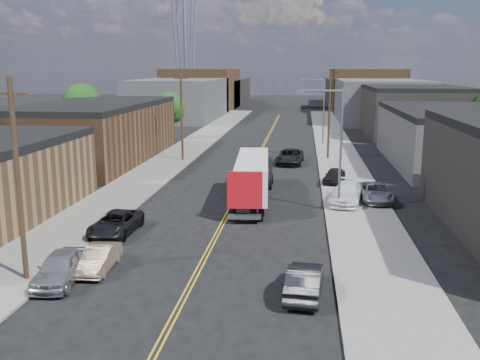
% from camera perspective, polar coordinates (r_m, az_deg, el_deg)
% --- Properties ---
extents(ground, '(260.00, 260.00, 0.00)m').
position_cam_1_polar(ground, '(74.47, 2.62, 3.90)').
color(ground, black).
rests_on(ground, ground).
extents(centerline, '(0.32, 120.00, 0.01)m').
position_cam_1_polar(centerline, '(59.70, 1.57, 1.91)').
color(centerline, gold).
rests_on(centerline, ground).
extents(sidewalk_left, '(5.00, 140.00, 0.15)m').
position_cam_1_polar(sidewalk_left, '(61.26, -7.32, 2.14)').
color(sidewalk_left, slate).
rests_on(sidewalk_left, ground).
extents(sidewalk_right, '(5.00, 140.00, 0.15)m').
position_cam_1_polar(sidewalk_right, '(59.60, 10.71, 1.75)').
color(sidewalk_right, slate).
rests_on(sidewalk_right, ground).
extents(warehouse_brown, '(12.00, 26.00, 6.60)m').
position_cam_1_polar(warehouse_brown, '(62.48, -15.23, 5.00)').
color(warehouse_brown, '#533721').
rests_on(warehouse_brown, ground).
extents(industrial_right_b, '(14.00, 24.00, 6.10)m').
position_cam_1_polar(industrial_right_b, '(62.29, 22.33, 4.27)').
color(industrial_right_b, '#3C3C3F').
rests_on(industrial_right_b, ground).
extents(industrial_right_c, '(14.00, 22.00, 7.60)m').
position_cam_1_polar(industrial_right_c, '(87.41, 17.89, 7.05)').
color(industrial_right_c, black).
rests_on(industrial_right_c, ground).
extents(skyline_left_a, '(16.00, 30.00, 8.00)m').
position_cam_1_polar(skyline_left_a, '(111.63, -6.42, 8.59)').
color(skyline_left_a, '#3C3C3F').
rests_on(skyline_left_a, ground).
extents(skyline_right_a, '(16.00, 30.00, 8.00)m').
position_cam_1_polar(skyline_right_a, '(109.73, 14.60, 8.23)').
color(skyline_right_a, '#3C3C3F').
rests_on(skyline_right_a, ground).
extents(skyline_left_b, '(16.00, 26.00, 10.00)m').
position_cam_1_polar(skyline_left_b, '(136.02, -4.03, 9.65)').
color(skyline_left_b, '#533721').
rests_on(skyline_left_b, ground).
extents(skyline_right_b, '(16.00, 26.00, 10.00)m').
position_cam_1_polar(skyline_right_b, '(134.46, 13.21, 9.34)').
color(skyline_right_b, '#533721').
rests_on(skyline_right_b, ground).
extents(skyline_left_c, '(16.00, 40.00, 7.00)m').
position_cam_1_polar(skyline_left_c, '(155.76, -2.64, 9.40)').
color(skyline_left_c, black).
rests_on(skyline_left_c, ground).
extents(skyline_right_c, '(16.00, 40.00, 7.00)m').
position_cam_1_polar(skyline_right_c, '(154.40, 12.37, 9.12)').
color(skyline_right_c, black).
rests_on(skyline_right_c, ground).
extents(streetlight_near, '(3.39, 0.25, 9.00)m').
position_cam_1_polar(streetlight_near, '(38.95, 10.13, 4.26)').
color(streetlight_near, gray).
rests_on(streetlight_near, ground).
extents(streetlight_far, '(3.39, 0.25, 9.00)m').
position_cam_1_polar(streetlight_far, '(73.76, 8.62, 7.87)').
color(streetlight_far, gray).
rests_on(streetlight_far, ground).
extents(utility_pole_left_near, '(1.60, 0.26, 10.00)m').
position_cam_1_polar(utility_pole_left_near, '(27.64, -22.59, 0.01)').
color(utility_pole_left_near, black).
rests_on(utility_pole_left_near, ground).
extents(utility_pole_left_far, '(1.60, 0.26, 10.00)m').
position_cam_1_polar(utility_pole_left_far, '(60.31, -6.24, 6.87)').
color(utility_pole_left_far, black).
rests_on(utility_pole_left_far, ground).
extents(utility_pole_right, '(1.60, 0.26, 10.00)m').
position_cam_1_polar(utility_pole_right, '(61.84, 9.50, 6.90)').
color(utility_pole_right, black).
rests_on(utility_pole_right, ground).
extents(tree_left_mid, '(5.10, 5.04, 8.37)m').
position_cam_1_polar(tree_left_mid, '(74.67, -16.46, 7.69)').
color(tree_left_mid, black).
rests_on(tree_left_mid, ground).
extents(tree_left_far, '(4.35, 4.20, 6.97)m').
position_cam_1_polar(tree_left_far, '(78.17, -7.57, 7.56)').
color(tree_left_far, black).
rests_on(tree_left_far, ground).
extents(semi_truck, '(3.08, 13.99, 3.62)m').
position_cam_1_polar(semi_truck, '(42.44, 1.51, 0.59)').
color(semi_truck, silver).
rests_on(semi_truck, ground).
extents(car_left_a, '(2.26, 4.71, 1.55)m').
position_cam_1_polar(car_left_a, '(27.99, -18.61, -8.85)').
color(car_left_a, '#9B9D9F').
rests_on(car_left_a, ground).
extents(car_left_b, '(1.51, 3.97, 1.29)m').
position_cam_1_polar(car_left_b, '(29.10, -14.82, -8.08)').
color(car_left_b, '#89705A').
rests_on(car_left_b, ground).
extents(car_left_c, '(2.52, 5.18, 1.42)m').
position_cam_1_polar(car_left_c, '(34.91, -13.12, -4.52)').
color(car_left_c, black).
rests_on(car_left_c, ground).
extents(car_right_oncoming, '(1.92, 4.56, 1.47)m').
position_cam_1_polar(car_right_oncoming, '(25.35, 6.90, -10.60)').
color(car_right_oncoming, black).
rests_on(car_right_oncoming, ground).
extents(car_right_lot_a, '(2.56, 5.13, 1.40)m').
position_cam_1_polar(car_right_lot_a, '(43.02, 14.22, -1.27)').
color(car_right_lot_a, gray).
rests_on(car_right_lot_a, sidewalk_right).
extents(car_right_lot_b, '(3.14, 5.67, 1.55)m').
position_cam_1_polar(car_right_lot_b, '(41.87, 11.29, -1.38)').
color(car_right_lot_b, white).
rests_on(car_right_lot_b, sidewalk_right).
extents(car_right_lot_c, '(2.47, 4.13, 1.31)m').
position_cam_1_polar(car_right_lot_c, '(49.09, 10.03, 0.48)').
color(car_right_lot_c, black).
rests_on(car_right_lot_c, sidewalk_right).
extents(car_ahead_truck, '(3.09, 5.98, 1.61)m').
position_cam_1_polar(car_ahead_truck, '(58.84, 5.35, 2.50)').
color(car_ahead_truck, black).
rests_on(car_ahead_truck, ground).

